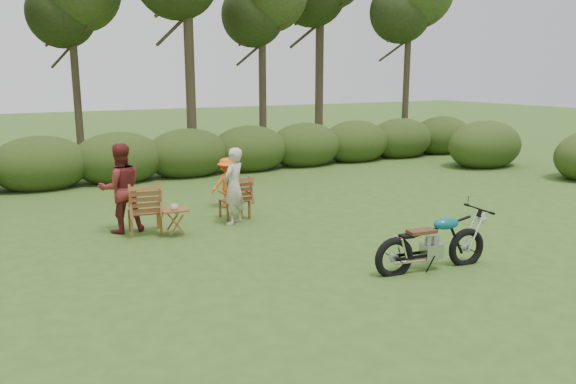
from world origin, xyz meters
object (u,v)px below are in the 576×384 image
lawn_chair_left (146,233)px  side_table (175,222)px  cup (174,207)px  adult_a (234,224)px  motorcycle (430,269)px  lawn_chair_right (235,218)px  child (227,207)px  adult_b (123,232)px

lawn_chair_left → side_table: size_ratio=1.95×
cup → adult_a: 1.46m
lawn_chair_left → adult_a: (1.74, -0.22, 0.00)m
lawn_chair_left → adult_a: bearing=-178.2°
lawn_chair_left → motorcycle: bearing=137.8°
motorcycle → cup: 4.70m
lawn_chair_right → child: size_ratio=0.80×
lawn_chair_right → adult_a: bearing=65.6°
lawn_chair_left → adult_b: adult_b is taller
lawn_chair_left → side_table: 0.68m
lawn_chair_right → adult_b: size_ratio=0.53×
lawn_chair_right → cup: 1.76m
adult_b → lawn_chair_right: bearing=176.8°
motorcycle → adult_b: 5.76m
motorcycle → adult_b: (-3.71, 4.40, 0.00)m
side_table → adult_b: adult_b is taller
lawn_chair_left → child: bearing=-142.6°
cup → side_table: bearing=67.5°
cup → adult_b: size_ratio=0.08×
motorcycle → lawn_chair_right: bearing=115.0°
child → lawn_chair_left: bearing=20.3°
adult_a → lawn_chair_right: bearing=-148.5°
side_table → adult_b: bearing=138.0°
lawn_chair_right → cup: (-1.51, -0.71, 0.56)m
motorcycle → adult_a: 4.23m
adult_a → adult_b: size_ratio=0.91×
lawn_chair_right → adult_a: (-0.19, -0.43, 0.00)m
side_table → cup: cup is taller
motorcycle → adult_b: bearing=137.0°
adult_b → child: size_ratio=1.51×
motorcycle → side_table: bearing=135.2°
lawn_chair_left → adult_a: 1.75m
motorcycle → adult_a: (-1.61, 3.92, 0.00)m
motorcycle → lawn_chair_left: motorcycle is taller
adult_a → cup: bearing=-22.2°
lawn_chair_left → child: (2.16, 1.18, 0.00)m
lawn_chair_right → child: (0.23, 0.96, 0.00)m
adult_a → side_table: bearing=-24.0°
motorcycle → adult_a: bearing=119.3°
child → lawn_chair_right: bearing=68.5°
adult_a → child: (0.42, 1.39, 0.00)m
side_table → adult_b: (-0.80, 0.72, -0.25)m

